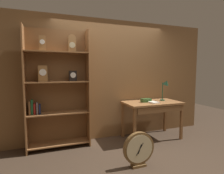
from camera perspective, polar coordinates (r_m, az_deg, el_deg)
name	(u,v)px	position (r m, az deg, el deg)	size (l,w,h in m)	color
ground_plane	(138,163)	(3.19, 8.27, -22.79)	(10.00, 10.00, 0.00)	#3D2D21
back_wood_panel	(111,79)	(3.99, -0.23, 2.41)	(4.80, 0.05, 2.60)	brown
bookshelf	(57,88)	(3.58, -17.04, -0.32)	(1.17, 0.34, 2.30)	brown
workbench	(153,106)	(4.04, 12.79, -6.05)	(1.24, 0.67, 0.81)	brown
desk_lamp	(165,86)	(4.22, 16.64, 0.43)	(0.19, 0.19, 0.48)	#1E472D
toolbox_small	(146,100)	(3.98, 10.77, -4.20)	(0.21, 0.12, 0.07)	#2D5123
open_repair_manual	(153,102)	(3.91, 13.05, -4.76)	(0.16, 0.22, 0.03)	silver
round_clock_large	(139,149)	(2.97, 8.50, -18.98)	(0.51, 0.11, 0.55)	brown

